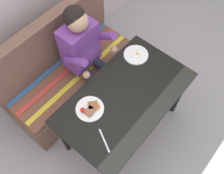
% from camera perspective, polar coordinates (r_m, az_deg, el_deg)
% --- Properties ---
extents(ground_plane, '(8.00, 8.00, 0.00)m').
position_cam_1_polar(ground_plane, '(2.80, 2.36, -9.21)').
color(ground_plane, '#A19B9C').
extents(table, '(1.20, 0.70, 0.73)m').
position_cam_1_polar(table, '(2.21, 2.96, -3.12)').
color(table, black).
rests_on(table, ground).
extents(couch, '(1.44, 0.56, 1.00)m').
position_cam_1_polar(couch, '(2.78, -9.71, 3.02)').
color(couch, brown).
rests_on(couch, ground).
extents(person, '(0.45, 0.61, 1.21)m').
position_cam_1_polar(person, '(2.41, -6.00, 8.18)').
color(person, '#71398E').
rests_on(person, ground).
extents(plate_breakfast, '(0.23, 0.23, 0.05)m').
position_cam_1_polar(plate_breakfast, '(2.08, -4.95, -4.92)').
color(plate_breakfast, white).
rests_on(plate_breakfast, table).
extents(plate_eggs, '(0.23, 0.23, 0.04)m').
position_cam_1_polar(plate_eggs, '(2.38, 5.42, 7.25)').
color(plate_eggs, white).
rests_on(plate_eggs, table).
extents(knife, '(0.10, 0.19, 0.00)m').
position_cam_1_polar(knife, '(1.98, -1.73, -11.99)').
color(knife, silver).
rests_on(knife, table).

